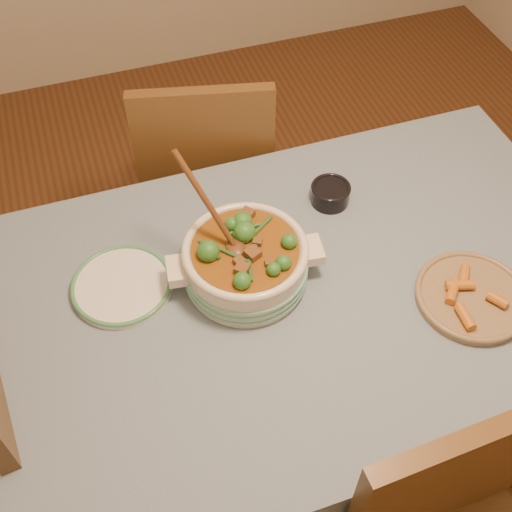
{
  "coord_description": "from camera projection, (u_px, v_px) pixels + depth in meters",
  "views": [
    {
      "loc": [
        -0.46,
        -0.91,
        2.13
      ],
      "look_at": [
        -0.13,
        0.07,
        0.87
      ],
      "focal_mm": 45.0,
      "sensor_mm": 36.0,
      "label": 1
    }
  ],
  "objects": [
    {
      "name": "stew_casserole",
      "position": [
        245.0,
        260.0,
        1.66
      ],
      "size": [
        0.42,
        0.36,
        0.39
      ],
      "rotation": [
        0.0,
        0.0,
        -0.13
      ],
      "color": "beige",
      "rests_on": "dining_table"
    },
    {
      "name": "chair_far",
      "position": [
        207.0,
        168.0,
        2.3
      ],
      "size": [
        0.54,
        0.54,
        0.97
      ],
      "rotation": [
        0.0,
        0.0,
        2.91
      ],
      "color": "brown",
      "rests_on": "floor"
    },
    {
      "name": "condiment_bowl",
      "position": [
        330.0,
        193.0,
        1.88
      ],
      "size": [
        0.12,
        0.12,
        0.06
      ],
      "rotation": [
        0.0,
        0.0,
        0.04
      ],
      "color": "black",
      "rests_on": "dining_table"
    },
    {
      "name": "white_plate",
      "position": [
        122.0,
        285.0,
        1.7
      ],
      "size": [
        0.33,
        0.33,
        0.02
      ],
      "rotation": [
        0.0,
        0.0,
        0.3
      ],
      "color": "silver",
      "rests_on": "dining_table"
    },
    {
      "name": "floor",
      "position": [
        296.0,
        414.0,
        2.29
      ],
      "size": [
        4.5,
        4.5,
        0.0
      ],
      "primitive_type": "plane",
      "color": "#4D2616",
      "rests_on": "ground"
    },
    {
      "name": "dining_table",
      "position": [
        307.0,
        308.0,
        1.78
      ],
      "size": [
        1.68,
        1.08,
        0.76
      ],
      "color": "brown",
      "rests_on": "floor"
    },
    {
      "name": "fried_plate",
      "position": [
        472.0,
        295.0,
        1.67
      ],
      "size": [
        0.37,
        0.37,
        0.05
      ],
      "rotation": [
        0.0,
        0.0,
        -0.32
      ],
      "color": "#957A52",
      "rests_on": "dining_table"
    }
  ]
}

